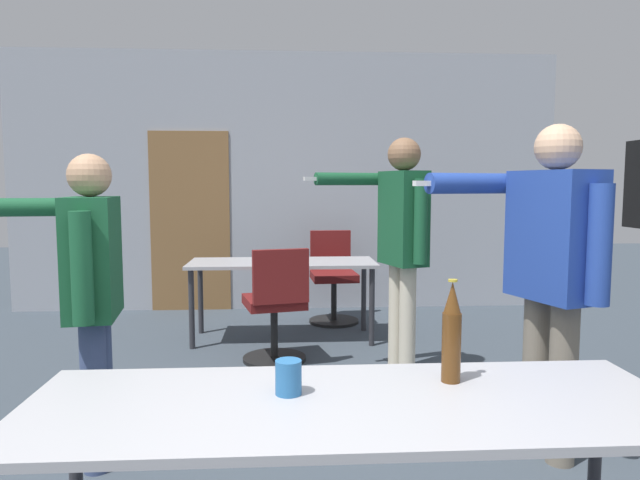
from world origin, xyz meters
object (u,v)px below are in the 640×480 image
(person_near_casual, at_px, (551,260))
(drink_cup, at_px, (289,377))
(office_chair_side_rolled, at_px, (276,308))
(beer_bottle, at_px, (452,334))
(person_far_watching, at_px, (90,280))
(person_center_tall, at_px, (401,233))
(office_chair_far_right, at_px, (333,279))

(person_near_casual, relative_size, drink_cup, 14.96)
(office_chair_side_rolled, height_order, beer_bottle, beer_bottle)
(person_far_watching, xyz_separation_m, beer_bottle, (1.58, -0.94, -0.05))
(person_center_tall, relative_size, person_near_casual, 1.02)
(office_chair_far_right, bearing_deg, drink_cup, 79.37)
(person_center_tall, xyz_separation_m, office_chair_side_rolled, (-0.92, 0.45, -0.64))
(person_center_tall, xyz_separation_m, office_chair_far_right, (-0.34, 1.86, -0.64))
(beer_bottle, bearing_deg, drink_cup, -171.37)
(person_near_casual, distance_m, office_chair_far_right, 3.27)
(person_near_casual, bearing_deg, beer_bottle, 120.74)
(person_near_casual, xyz_separation_m, office_chair_side_rolled, (-1.46, 1.67, -0.60))
(person_far_watching, bearing_deg, person_near_casual, -98.96)
(person_far_watching, relative_size, office_chair_far_right, 1.68)
(person_far_watching, bearing_deg, beer_bottle, -128.47)
(person_center_tall, distance_m, person_near_casual, 1.34)
(drink_cup, bearing_deg, person_far_watching, 133.99)
(beer_bottle, bearing_deg, office_chair_side_rolled, 104.76)
(person_near_casual, relative_size, office_chair_side_rolled, 1.84)
(person_far_watching, distance_m, drink_cup, 1.44)
(person_far_watching, distance_m, beer_bottle, 1.84)
(beer_bottle, bearing_deg, person_center_tall, 83.36)
(office_chair_far_right, relative_size, office_chair_side_rolled, 1.00)
(person_center_tall, distance_m, office_chair_side_rolled, 1.21)
(office_chair_far_right, bearing_deg, person_center_tall, 96.64)
(office_chair_far_right, bearing_deg, person_far_watching, 60.15)
(person_center_tall, distance_m, beer_bottle, 2.14)
(office_chair_side_rolled, xyz_separation_m, drink_cup, (0.09, -2.65, 0.34))
(person_center_tall, relative_size, office_chair_far_right, 1.87)
(office_chair_side_rolled, distance_m, beer_bottle, 2.69)
(person_center_tall, height_order, person_near_casual, person_center_tall)
(person_far_watching, bearing_deg, person_center_tall, -64.96)
(person_center_tall, bearing_deg, office_chair_side_rolled, 46.36)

